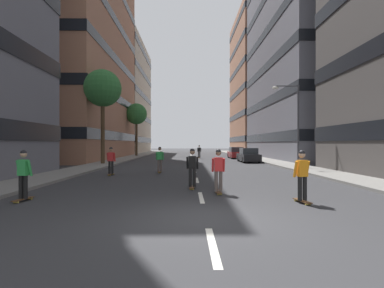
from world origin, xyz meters
TOP-DOWN VIEW (x-y plane):
  - ground_plane at (0.00, 26.92)m, footprint 161.50×161.50m
  - sidewalk_left at (-8.48, 30.28)m, footprint 2.61×74.02m
  - sidewalk_right at (8.48, 30.28)m, footprint 2.61×74.02m
  - lane_markings at (0.00, 28.00)m, footprint 0.16×62.20m
  - building_left_mid at (-16.88, 30.41)m, footprint 14.33×23.57m
  - building_left_far at (-16.88, 53.29)m, footprint 14.33×21.39m
  - building_right_mid at (16.88, 30.41)m, footprint 14.33×23.47m
  - building_right_far at (16.88, 53.29)m, footprint 14.33×19.18m
  - parked_car_near at (5.97, 30.84)m, footprint 1.82×4.40m
  - parked_car_mid at (5.97, 22.98)m, footprint 1.82×4.40m
  - street_tree_near at (-8.48, 19.29)m, footprint 3.46×3.46m
  - street_tree_mid at (-8.48, 36.76)m, footprint 3.24×3.24m
  - streetlamp_right at (7.85, 14.89)m, footprint 2.13×0.30m
  - skater_0 at (-0.30, 5.03)m, footprint 0.55×0.91m
  - skater_1 at (-5.34, 10.45)m, footprint 0.54×0.91m
  - skater_2 at (-6.18, 2.36)m, footprint 0.56×0.92m
  - skater_3 at (-2.43, 12.06)m, footprint 0.53×0.90m
  - skater_4 at (3.34, 1.93)m, footprint 0.56×0.92m
  - skater_5 at (0.73, 3.79)m, footprint 0.53×0.90m
  - skater_6 at (1.04, 31.84)m, footprint 0.56×0.92m

SIDE VIEW (x-z plane):
  - ground_plane at x=0.00m, z-range 0.00..0.00m
  - lane_markings at x=0.00m, z-range 0.00..0.01m
  - sidewalk_left at x=-8.48m, z-range 0.00..0.14m
  - sidewalk_right at x=8.48m, z-range 0.00..0.14m
  - parked_car_near at x=5.97m, z-range -0.06..1.46m
  - parked_car_mid at x=5.97m, z-range -0.06..1.46m
  - skater_0 at x=-0.30m, z-range 0.10..1.87m
  - skater_1 at x=-5.34m, z-range 0.10..1.87m
  - skater_2 at x=-6.18m, z-range 0.10..1.87m
  - skater_3 at x=-2.43m, z-range 0.10..1.87m
  - skater_4 at x=3.34m, z-range 0.10..1.87m
  - skater_5 at x=0.73m, z-range 0.10..1.87m
  - skater_6 at x=1.04m, z-range 0.10..1.87m
  - streetlamp_right at x=7.85m, z-range 0.89..7.39m
  - street_tree_mid at x=-8.48m, z-range 2.48..10.54m
  - street_tree_near at x=-8.48m, z-range 2.72..11.48m
  - building_left_far at x=-16.88m, z-range 0.09..22.95m
  - building_right_far at x=16.88m, z-range 0.09..29.19m
  - building_right_mid at x=16.88m, z-range 0.09..32.57m
  - building_left_mid at x=-16.88m, z-range 0.09..34.71m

